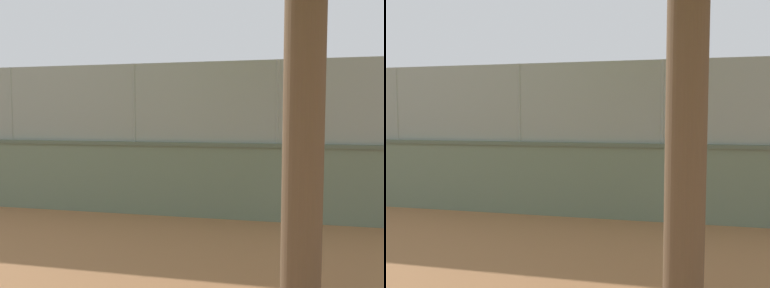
# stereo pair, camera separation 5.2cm
# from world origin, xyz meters

# --- Properties ---
(ground_plane) EXTENTS (260.00, 260.00, 0.00)m
(ground_plane) POSITION_xyz_m (0.00, 0.00, 0.00)
(ground_plane) COLOR #A36B42
(perimeter_wall) EXTENTS (25.20, 0.79, 1.61)m
(perimeter_wall) POSITION_xyz_m (2.66, 13.47, 0.81)
(perimeter_wall) COLOR slate
(perimeter_wall) RESTS_ON ground_plane
(fence_panel_on_wall) EXTENTS (24.76, 0.53, 1.71)m
(fence_panel_on_wall) POSITION_xyz_m (2.66, 13.47, 2.46)
(fence_panel_on_wall) COLOR gray
(fence_panel_on_wall) RESTS_ON perimeter_wall
(player_foreground_swinging) EXTENTS (0.70, 1.06, 1.59)m
(player_foreground_swinging) POSITION_xyz_m (0.60, 2.77, 0.93)
(player_foreground_swinging) COLOR black
(player_foreground_swinging) RESTS_ON ground_plane
(player_at_service_line) EXTENTS (0.70, 1.17, 1.48)m
(player_at_service_line) POSITION_xyz_m (-4.67, 6.59, 0.87)
(player_at_service_line) COLOR #591919
(player_at_service_line) RESTS_ON ground_plane
(player_crossing_court) EXTENTS (0.70, 1.23, 1.50)m
(player_crossing_court) POSITION_xyz_m (-1.95, 3.14, 0.88)
(player_crossing_court) COLOR navy
(player_crossing_court) RESTS_ON ground_plane
(sports_ball) EXTENTS (0.21, 0.21, 0.21)m
(sports_ball) POSITION_xyz_m (1.07, 3.71, 0.82)
(sports_ball) COLOR white
(spare_ball_by_wall) EXTENTS (0.09, 0.09, 0.09)m
(spare_ball_by_wall) POSITION_xyz_m (1.73, 12.40, 0.04)
(spare_ball_by_wall) COLOR white
(spare_ball_by_wall) RESTS_ON ground_plane
(courtside_bench) EXTENTS (1.61, 0.41, 0.87)m
(courtside_bench) POSITION_xyz_m (1.34, 12.03, 0.46)
(courtside_bench) COLOR #4C6B4C
(courtside_bench) RESTS_ON ground_plane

